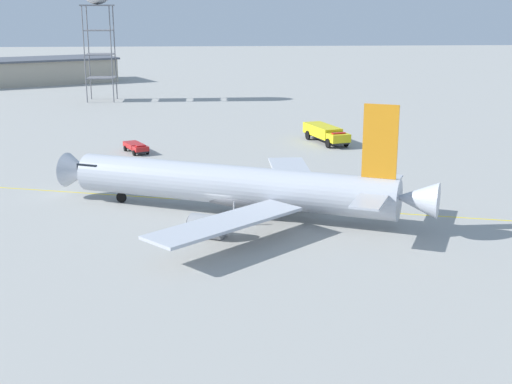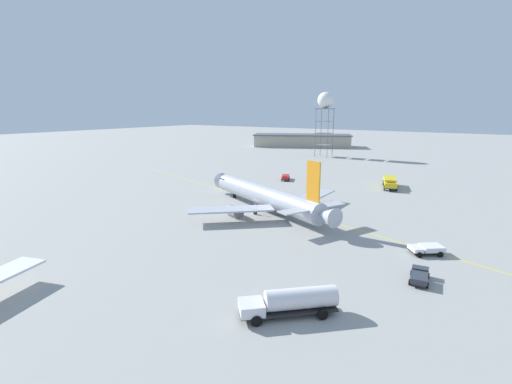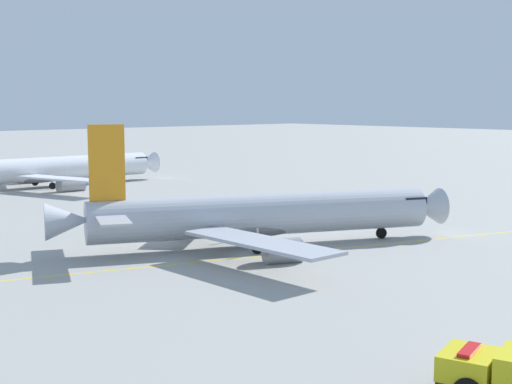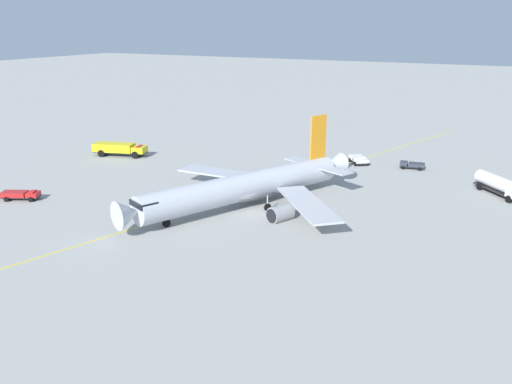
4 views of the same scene
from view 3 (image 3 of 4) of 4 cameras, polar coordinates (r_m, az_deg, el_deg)
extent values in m
plane|color=#9E9E99|center=(71.99, 0.48, -3.94)|extent=(600.00, 600.00, 0.00)
cylinder|color=#B2B7C1|center=(69.30, 0.57, -1.81)|extent=(32.15, 17.21, 3.95)
cone|color=#B2B7C1|center=(76.78, 13.38, -1.13)|extent=(4.27, 4.64, 3.75)
cone|color=#B2B7C1|center=(65.90, -14.65, -2.23)|extent=(5.02, 4.69, 3.35)
cube|color=black|center=(75.55, 11.97, -0.54)|extent=(3.56, 4.04, 0.70)
ellipsoid|color=slate|center=(68.97, -0.75, -2.76)|extent=(12.44, 8.14, 2.17)
cube|color=orange|center=(65.57, -11.73, 2.28)|extent=(3.02, 1.52, 6.82)
cube|color=#B2B7C1|center=(69.73, -11.96, -1.25)|extent=(4.74, 6.36, 0.20)
cube|color=#B2B7C1|center=(62.47, -11.27, -2.18)|extent=(4.74, 6.36, 0.20)
cube|color=#B2B7C1|center=(77.67, -4.09, -1.38)|extent=(14.22, 13.32, 0.28)
cube|color=#B2B7C1|center=(59.29, 0.35, -3.99)|extent=(4.14, 15.44, 0.28)
cylinder|color=gray|center=(76.38, -1.65, -2.56)|extent=(3.86, 3.38, 2.28)
cylinder|color=black|center=(76.85, -0.46, -2.50)|extent=(0.92, 1.83, 1.93)
cylinder|color=gray|center=(62.60, 2.12, -4.70)|extent=(3.86, 3.38, 2.28)
cylinder|color=black|center=(63.17, 3.53, -4.60)|extent=(0.92, 1.83, 1.93)
cylinder|color=#9EA0A5|center=(74.48, 9.90, -2.53)|extent=(0.20, 0.20, 1.81)
cylinder|color=black|center=(74.63, 9.89, -3.22)|extent=(1.13, 0.72, 1.10)
cylinder|color=#9EA0A5|center=(72.24, -1.53, -2.73)|extent=(0.20, 0.20, 1.81)
cylinder|color=black|center=(72.40, -1.53, -3.43)|extent=(1.13, 0.72, 1.10)
cylinder|color=#9EA0A5|center=(65.90, 0.11, -3.68)|extent=(0.20, 0.20, 1.81)
cylinder|color=black|center=(66.07, 0.11, -4.45)|extent=(1.13, 0.72, 1.10)
cylinder|color=white|center=(123.41, -15.77, 1.80)|extent=(34.13, 4.63, 3.91)
cone|color=white|center=(132.05, -8.58, 2.31)|extent=(3.08, 3.78, 3.72)
cube|color=black|center=(130.83, -9.40, 2.64)|extent=(2.47, 3.38, 0.70)
ellipsoid|color=slate|center=(122.81, -16.48, 1.24)|extent=(12.33, 3.78, 2.15)
cube|color=white|center=(131.69, -18.79, 1.70)|extent=(9.01, 16.77, 0.28)
cube|color=white|center=(113.03, -14.92, 1.02)|extent=(8.39, 16.85, 0.28)
cylinder|color=gray|center=(130.38, -17.45, 1.09)|extent=(4.16, 2.36, 2.27)
cylinder|color=black|center=(131.21, -16.60, 1.16)|extent=(0.19, 1.93, 1.93)
cylinder|color=gray|center=(116.36, -14.44, 0.51)|extent=(4.16, 2.36, 2.27)
cylinder|color=black|center=(117.30, -13.52, 0.59)|extent=(0.19, 1.93, 1.93)
cylinder|color=#9EA0A5|center=(129.48, -10.55, 1.48)|extent=(0.20, 0.20, 1.77)
cylinder|color=black|center=(129.56, -10.54, 1.09)|extent=(1.11, 0.32, 1.10)
cylinder|color=#9EA0A5|center=(125.92, -17.10, 1.13)|extent=(0.20, 0.20, 1.77)
cylinder|color=black|center=(126.01, -17.08, 0.73)|extent=(1.11, 0.32, 1.10)
cylinder|color=#9EA0A5|center=(119.82, -15.81, 0.89)|extent=(0.20, 0.20, 1.77)
cylinder|color=black|center=(119.91, -15.80, 0.47)|extent=(1.11, 0.32, 1.10)
cube|color=yellow|center=(36.26, 16.48, -12.93)|extent=(3.54, 3.16, 1.20)
cube|color=black|center=(36.47, 14.78, -12.45)|extent=(2.41, 0.81, 0.67)
cube|color=red|center=(36.03, 16.52, -11.88)|extent=(2.17, 1.18, 0.16)
cylinder|color=black|center=(37.80, 17.62, -13.42)|extent=(0.68, 1.42, 1.40)
cube|color=yellow|center=(64.45, -1.26, -5.24)|extent=(135.20, 41.88, 0.01)
camera|label=1|loc=(127.92, -19.89, 9.65)|focal=49.09mm
camera|label=2|loc=(113.34, -38.77, 8.87)|focal=26.05mm
camera|label=4|loc=(140.27, 10.41, 11.81)|focal=37.50mm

